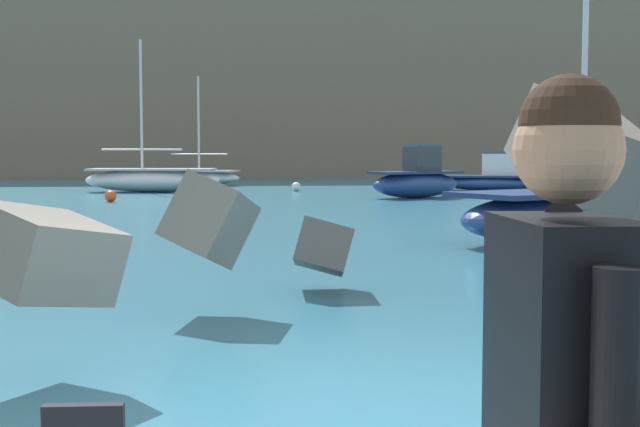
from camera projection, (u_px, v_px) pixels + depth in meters
The scene contains 9 objects.
ground_plane at pixel (334, 414), 5.91m from camera, with size 400.00×400.00×0.00m, color #2D6B84.
boat_near_centre at pixel (417, 180), 33.91m from camera, with size 4.53×3.40×2.21m.
boat_mid_left at pixel (494, 179), 40.21m from camera, with size 5.94×4.01×1.91m.
boat_mid_right at pixel (152, 179), 38.85m from camera, with size 6.57×3.04×7.09m.
boat_far_left at pixel (192, 177), 46.44m from camera, with size 5.91×3.76×6.08m.
boat_far_centre at pixel (568, 214), 17.19m from camera, with size 5.96×4.36×7.15m.
mooring_buoy_inner at pixel (296, 187), 39.56m from camera, with size 0.44×0.44×0.44m.
mooring_buoy_middle at pixel (111, 196), 31.03m from camera, with size 0.44×0.44×0.44m.
headland_bluff at pixel (270, 85), 75.75m from camera, with size 86.95×35.98×15.95m.
Camera 1 is at (-0.74, -5.74, 1.87)m, focal length 46.49 mm.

